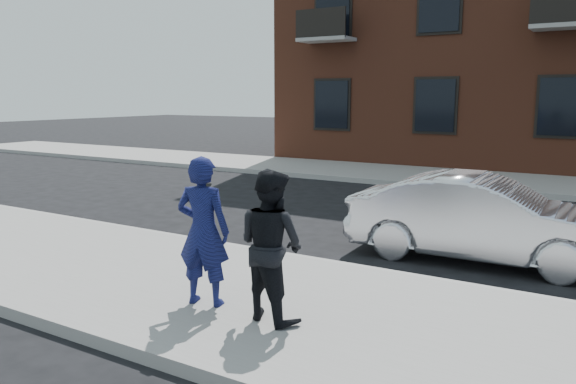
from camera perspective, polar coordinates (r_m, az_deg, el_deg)
The scene contains 8 objects.
ground at distance 6.36m, azimuth 12.76°, elevation -13.98°, with size 100.00×100.00×0.00m, color black.
near_sidewalk at distance 6.12m, azimuth 12.03°, elevation -14.19°, with size 50.00×3.50×0.15m, color gray.
near_curb at distance 7.73m, azimuth 16.45°, elevation -9.20°, with size 50.00×0.10×0.15m, color #999691.
far_sidewalk at distance 17.09m, azimuth 24.73°, elevation 0.61°, with size 50.00×3.50×0.15m, color gray.
far_curb at distance 15.32m, azimuth 23.97°, elevation -0.30°, with size 50.00×0.10×0.15m, color #999691.
silver_sedan at distance 9.12m, azimuth 19.13°, elevation -2.61°, with size 1.41×4.04×1.33m, color silver.
man_hoodie at distance 6.47m, azimuth -8.61°, elevation -3.96°, with size 0.71×0.55×1.72m.
man_peacoat at distance 5.99m, azimuth -1.75°, elevation -5.41°, with size 0.92×0.79×1.63m.
Camera 1 is at (1.75, -5.57, 2.54)m, focal length 35.00 mm.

